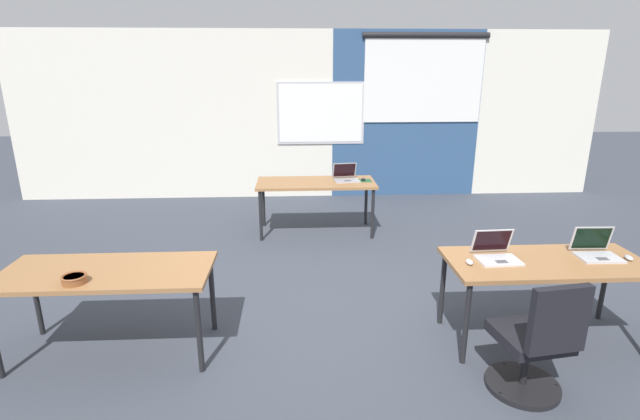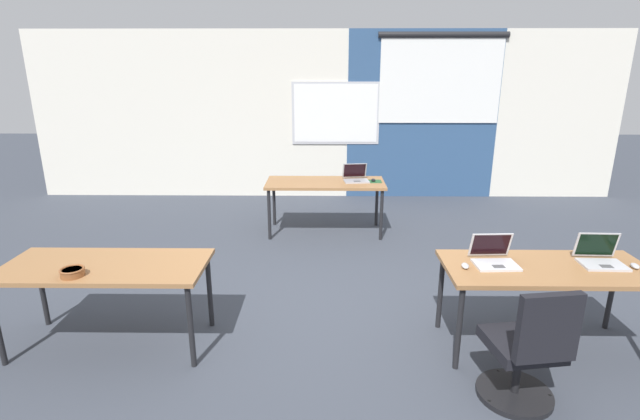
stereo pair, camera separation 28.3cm
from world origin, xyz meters
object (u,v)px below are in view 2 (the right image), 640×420
at_px(desk_near_left, 106,271).
at_px(laptop_near_right_inner, 494,258).
at_px(laptop_near_right_end, 600,258).
at_px(mouse_near_right_end, 635,266).
at_px(desk_near_right, 546,273).
at_px(snack_bowl, 72,272).
at_px(laptop_far_right, 356,177).
at_px(mouse_near_right_inner, 465,266).
at_px(desk_far_center, 325,186).
at_px(mouse_far_right, 373,180).
at_px(chair_near_right_inner, 526,355).

relative_size(desk_near_left, laptop_near_right_inner, 4.66).
bearing_deg(laptop_near_right_end, mouse_near_right_end, -18.71).
relative_size(desk_near_left, desk_near_right, 1.00).
bearing_deg(laptop_near_right_end, laptop_near_right_inner, -177.30).
bearing_deg(snack_bowl, laptop_far_right, 53.23).
bearing_deg(desk_near_left, laptop_near_right_end, 0.97).
xyz_separation_m(desk_near_left, mouse_near_right_inner, (2.85, -0.03, 0.08)).
bearing_deg(desk_near_right, desk_near_left, 180.00).
distance_m(laptop_near_right_end, mouse_near_right_inner, 1.10).
height_order(desk_far_center, snack_bowl, snack_bowl).
height_order(mouse_far_right, snack_bowl, snack_bowl).
distance_m(mouse_near_right_end, chair_near_right_inner, 1.31).
distance_m(laptop_near_right_inner, chair_near_right_inner, 0.84).
xyz_separation_m(mouse_near_right_end, laptop_near_right_inner, (-1.07, 0.07, 0.03)).
relative_size(laptop_near_right_end, mouse_near_right_end, 3.10).
relative_size(laptop_near_right_end, laptop_near_right_inner, 0.99).
bearing_deg(chair_near_right_inner, laptop_near_right_inner, -97.92).
bearing_deg(desk_far_center, chair_near_right_inner, -68.85).
height_order(laptop_far_right, laptop_near_right_inner, laptop_near_right_inner).
bearing_deg(mouse_near_right_inner, snack_bowl, -176.38).
distance_m(desk_far_center, mouse_near_right_end, 3.71).
bearing_deg(desk_near_left, desk_far_center, 57.99).
bearing_deg(mouse_near_right_end, mouse_far_right, 121.91).
relative_size(desk_far_center, mouse_near_right_end, 14.61).
bearing_deg(desk_far_center, laptop_near_right_inner, -63.88).
height_order(desk_far_center, chair_near_right_inner, chair_near_right_inner).
bearing_deg(laptop_far_right, chair_near_right_inner, -82.14).
relative_size(laptop_near_right_inner, chair_near_right_inner, 0.37).
distance_m(laptop_far_right, mouse_near_right_inner, 2.97).
relative_size(laptop_near_right_end, mouse_near_right_inner, 3.19).
xyz_separation_m(desk_near_right, chair_near_right_inner, (-0.40, -0.69, -0.28)).
bearing_deg(desk_near_right, mouse_near_right_end, -1.60).
height_order(laptop_near_right_end, mouse_near_right_inner, laptop_near_right_end).
bearing_deg(laptop_far_right, laptop_near_right_end, -64.42).
distance_m(desk_near_right, laptop_near_right_inner, 0.42).
xyz_separation_m(laptop_near_right_end, laptop_far_right, (-1.78, 2.79, -0.00)).
height_order(desk_near_right, laptop_near_right_end, laptop_near_right_end).
xyz_separation_m(mouse_near_right_end, mouse_far_right, (-1.77, 2.84, 0.00)).
height_order(mouse_far_right, laptop_near_right_inner, laptop_near_right_inner).
xyz_separation_m(laptop_near_right_inner, snack_bowl, (-3.23, -0.28, -0.01)).
distance_m(mouse_near_right_inner, snack_bowl, 2.99).
bearing_deg(snack_bowl, desk_near_right, 3.49).
height_order(desk_near_left, desk_near_right, same).
distance_m(laptop_near_right_end, snack_bowl, 4.09).
bearing_deg(laptop_near_right_inner, desk_near_left, 178.42).
distance_m(laptop_far_right, snack_bowl, 3.85).
xyz_separation_m(laptop_near_right_inner, chair_near_right_inner, (0.00, -0.74, -0.39)).
bearing_deg(mouse_near_right_end, laptop_near_right_inner, 176.02).
height_order(mouse_near_right_inner, snack_bowl, snack_bowl).
distance_m(mouse_near_right_end, laptop_far_right, 3.51).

